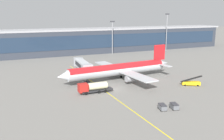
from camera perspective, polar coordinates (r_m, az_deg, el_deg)
The scene contains 11 objects.
ground_plane at distance 80.69m, azimuth 0.13°, elevation -4.50°, with size 700.00×700.00×0.00m, color slate.
apron_lead_in_line at distance 81.42m, azimuth -2.24°, elevation -4.34°, with size 0.30×80.00×0.01m, color yellow.
terminal_building at distance 156.70m, azimuth -5.62°, elevation 6.68°, with size 197.24×17.63×15.00m.
main_airliner at distance 91.40m, azimuth 1.58°, elevation 0.16°, with size 46.36×36.87×11.91m.
jet_bridge at distance 95.11m, azimuth -6.84°, elevation 1.16°, with size 4.85×17.69×6.69m.
fuel_tanker at distance 77.18m, azimuth -4.32°, elevation -3.99°, with size 10.82×2.78×3.25m.
belt_loader at distance 89.18m, azimuth 17.56°, elevation -2.76°, with size 6.67×4.58×3.49m.
baggage_cart_0 at distance 65.35m, azimuth 11.41°, elevation -8.25°, with size 2.14×2.93×1.48m.
baggage_cart_1 at distance 66.56m, azimuth 13.99°, elevation -7.99°, with size 2.14×2.93×1.48m.
apron_light_mast_1 at distance 149.34m, azimuth 0.09°, elevation 8.09°, with size 2.80×0.50×19.73m.
apron_light_mast_2 at distance 168.55m, azimuth 12.36°, elevation 9.08°, with size 2.80×0.50×23.97m.
Camera 1 is at (-31.25, -70.44, 23.93)m, focal length 40.13 mm.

